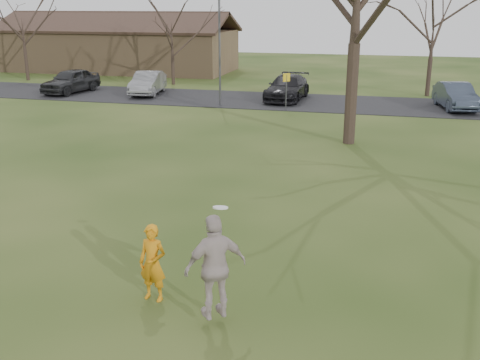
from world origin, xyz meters
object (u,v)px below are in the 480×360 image
at_px(car_5, 456,96).
at_px(car_1, 148,83).
at_px(player_defender, 153,263).
at_px(lamp_post, 220,37).
at_px(car_0, 71,81).
at_px(car_3, 287,88).
at_px(catching_play, 216,267).
at_px(building, 119,48).

bearing_deg(car_5, car_1, 167.23).
xyz_separation_m(player_defender, lamp_post, (-5.14, 22.17, 3.17)).
relative_size(car_0, car_3, 0.90).
height_order(car_5, catching_play, catching_play).
relative_size(car_5, building, 0.22).
height_order(car_0, car_5, car_0).
relative_size(car_0, lamp_post, 0.74).
distance_m(car_3, catching_play, 25.97).
height_order(car_0, building, building).
relative_size(catching_play, lamp_post, 0.35).
bearing_deg(car_3, player_defender, -83.36).
height_order(player_defender, catching_play, catching_play).
distance_m(player_defender, catching_play, 1.68).
relative_size(car_1, lamp_post, 0.71).
relative_size(car_5, lamp_post, 0.71).
distance_m(car_5, catching_play, 25.86).
bearing_deg(car_3, car_0, -174.34).
bearing_deg(building, player_defender, -63.06).
distance_m(car_0, lamp_post, 11.73).
relative_size(building, lamp_post, 3.29).
distance_m(car_0, car_1, 5.30).
relative_size(car_0, building, 0.23).
bearing_deg(car_3, lamp_post, -136.42).
distance_m(car_5, building, 30.32).
height_order(car_0, car_3, car_0).
xyz_separation_m(car_0, building, (-2.92, 13.25, 1.10)).
xyz_separation_m(car_5, lamp_post, (-13.23, -2.22, 3.20)).
distance_m(car_0, car_5, 24.32).
bearing_deg(car_5, player_defender, -119.07).
distance_m(car_3, car_5, 9.81).
height_order(player_defender, building, building).
xyz_separation_m(car_5, catching_play, (-6.58, -25.01, 0.43)).
height_order(car_5, building, building).
xyz_separation_m(player_defender, catching_play, (1.51, -0.62, 0.40)).
xyz_separation_m(car_1, car_3, (9.27, 0.08, 0.01)).
bearing_deg(player_defender, car_1, 120.20).
bearing_deg(building, car_3, -35.67).
bearing_deg(car_1, building, 113.94).
distance_m(car_0, car_3, 14.55).
bearing_deg(car_3, car_5, -1.65).
xyz_separation_m(building, lamp_post, (14.00, -15.50, 2.04)).
relative_size(car_0, car_5, 1.05).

